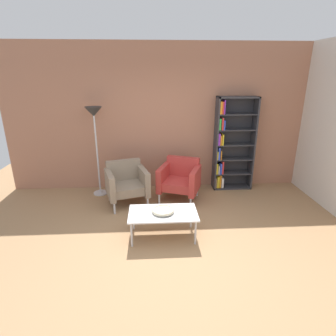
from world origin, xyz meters
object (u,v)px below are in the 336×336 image
object	(u,v)px
floor_lamp_torchiere	(94,123)
armchair_near_window	(126,182)
coffee_table_low	(163,214)
bookshelf_tall	(231,145)
armchair_corner_red	(180,179)
decorative_bowl	(163,210)

from	to	relation	value
floor_lamp_torchiere	armchair_near_window	bearing A→B (deg)	-38.26
coffee_table_low	bookshelf_tall	bearing A→B (deg)	50.84
armchair_corner_red	floor_lamp_torchiere	bearing A→B (deg)	-170.76
coffee_table_low	armchair_corner_red	distance (m)	1.35
bookshelf_tall	armchair_near_window	distance (m)	2.24
bookshelf_tall	floor_lamp_torchiere	world-z (taller)	bookshelf_tall
bookshelf_tall	coffee_table_low	size ratio (longest dim) A/B	1.90
armchair_near_window	armchair_corner_red	size ratio (longest dim) A/B	0.97
bookshelf_tall	armchair_near_window	size ratio (longest dim) A/B	2.19
bookshelf_tall	armchair_near_window	world-z (taller)	bookshelf_tall
coffee_table_low	floor_lamp_torchiere	xyz separation A→B (m)	(-1.21, 1.63, 1.08)
coffee_table_low	armchair_near_window	world-z (taller)	armchair_near_window
bookshelf_tall	floor_lamp_torchiere	xyz separation A→B (m)	(-2.67, -0.17, 0.52)
coffee_table_low	armchair_corner_red	bearing A→B (deg)	73.64
armchair_near_window	armchair_corner_red	world-z (taller)	same
bookshelf_tall	decorative_bowl	xyz separation A→B (m)	(-1.47, -1.80, -0.49)
bookshelf_tall	coffee_table_low	world-z (taller)	bookshelf_tall
decorative_bowl	armchair_near_window	bearing A→B (deg)	118.20
bookshelf_tall	armchair_corner_red	xyz separation A→B (m)	(-1.08, -0.50, -0.51)
decorative_bowl	floor_lamp_torchiere	size ratio (longest dim) A/B	0.18
bookshelf_tall	floor_lamp_torchiere	size ratio (longest dim) A/B	1.09
armchair_near_window	floor_lamp_torchiere	distance (m)	1.27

